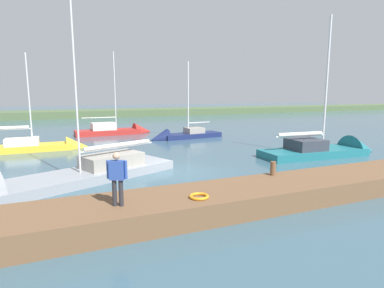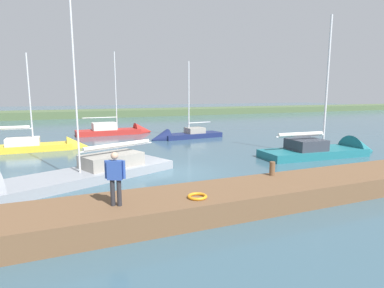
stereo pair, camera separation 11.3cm
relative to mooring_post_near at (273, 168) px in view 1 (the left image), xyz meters
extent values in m
plane|color=#385666|center=(2.40, -4.85, -1.08)|extent=(200.00, 200.00, 0.00)
cube|color=#4C603D|center=(2.40, -49.04, -1.08)|extent=(180.00, 8.00, 2.40)
cube|color=brown|center=(2.40, 0.91, -0.69)|extent=(24.01, 2.60, 0.79)
cylinder|color=brown|center=(0.00, 0.00, 0.00)|extent=(0.23, 0.23, 0.59)
torus|color=orange|center=(4.05, 1.43, -0.24)|extent=(0.66, 0.66, 0.10)
cube|color=navy|center=(-3.31, -16.87, -1.02)|extent=(5.96, 2.47, 0.76)
cone|color=navy|center=(0.03, -16.51, -1.02)|extent=(1.86, 2.02, 1.85)
cube|color=gray|center=(-3.61, -16.91, -0.38)|extent=(1.82, 1.57, 0.52)
cylinder|color=silver|center=(-2.97, -16.84, 2.71)|extent=(0.12, 0.12, 6.69)
cylinder|color=silver|center=(-4.16, -16.97, 0.34)|extent=(2.39, 0.36, 0.10)
cube|color=gold|center=(10.51, -15.03, -1.06)|extent=(6.04, 1.93, 0.88)
cone|color=gold|center=(7.05, -15.09, -1.06)|extent=(1.68, 1.86, 1.83)
cube|color=silver|center=(10.84, -15.03, -0.35)|extent=(2.24, 1.51, 0.54)
cylinder|color=silver|center=(10.17, -15.04, 2.68)|extent=(0.10, 0.10, 6.59)
cylinder|color=silver|center=(11.71, -15.01, 0.58)|extent=(3.08, 0.14, 0.08)
cylinder|color=silver|center=(11.71, -15.01, 0.70)|extent=(2.78, 0.26, 0.21)
cube|color=gray|center=(6.99, -5.25, -1.05)|extent=(9.14, 5.81, 0.84)
cube|color=gray|center=(5.80, -5.76, -0.30)|extent=(3.42, 2.75, 0.66)
cylinder|color=silver|center=(7.41, -5.07, 4.48)|extent=(0.09, 0.09, 10.23)
cylinder|color=silver|center=(5.41, -5.92, 0.33)|extent=(4.03, 1.77, 0.07)
cylinder|color=silver|center=(5.41, -5.92, 0.45)|extent=(3.68, 1.73, 0.21)
cube|color=#B22823|center=(3.79, -22.21, -0.98)|extent=(6.49, 2.31, 0.86)
cone|color=#B22823|center=(0.10, -22.40, -0.98)|extent=(1.89, 2.08, 2.00)
cube|color=silver|center=(4.19, -22.19, -0.19)|extent=(2.40, 1.80, 0.73)
cylinder|color=silver|center=(2.90, -22.26, 3.35)|extent=(0.10, 0.10, 7.81)
cylinder|color=silver|center=(4.58, -22.17, 0.71)|extent=(3.38, 0.25, 0.08)
cube|color=#1E6B75|center=(-7.40, -5.39, -1.01)|extent=(7.42, 2.87, 0.86)
cone|color=#1E6B75|center=(-11.65, -5.14, -1.01)|extent=(2.34, 2.56, 2.44)
cube|color=#333842|center=(-6.77, -5.43, -0.22)|extent=(2.23, 2.12, 0.71)
cylinder|color=silver|center=(-8.16, -5.35, 3.75)|extent=(0.14, 0.14, 8.65)
cylinder|color=silver|center=(-6.30, -5.46, 0.37)|extent=(3.74, 0.34, 0.11)
cylinder|color=silver|center=(-6.30, -5.46, 0.49)|extent=(3.38, 0.46, 0.26)
cylinder|color=#28282D|center=(6.73, 1.09, 0.12)|extent=(0.14, 0.14, 0.83)
cylinder|color=#28282D|center=(6.55, 1.18, 0.12)|extent=(0.14, 0.14, 0.83)
cube|color=#2D4C9E|center=(6.64, 1.14, 0.84)|extent=(0.50, 0.40, 0.59)
sphere|color=tan|center=(6.64, 1.14, 1.27)|extent=(0.23, 0.23, 0.23)
cylinder|color=#2D4C9E|center=(6.89, 1.02, 0.85)|extent=(0.09, 0.09, 0.56)
cylinder|color=#2D4C9E|center=(6.40, 1.26, 0.85)|extent=(0.09, 0.09, 0.56)
camera|label=1|loc=(8.09, 10.46, 3.13)|focal=29.16mm
camera|label=2|loc=(7.99, 10.50, 3.13)|focal=29.16mm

